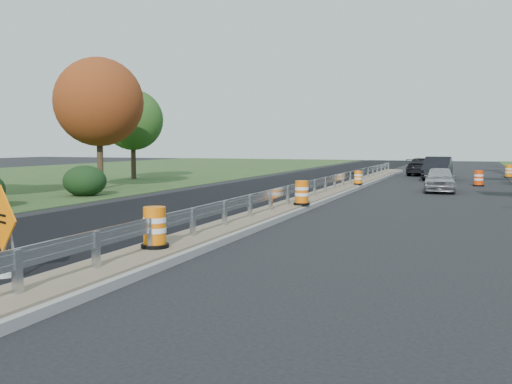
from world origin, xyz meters
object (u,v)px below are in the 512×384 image
(barrel_median_far, at_px, (358,178))
(car_dark_far, at_px, (422,167))
(barrel_median_near, at_px, (155,228))
(barrel_shoulder_mid, at_px, (479,179))
(car_dark_mid, at_px, (438,168))
(barrel_median_mid, at_px, (302,193))
(barrel_shoulder_far, at_px, (509,172))
(car_silver, at_px, (440,179))
(caution_sign, at_px, (3,253))

(barrel_median_far, distance_m, car_dark_far, 15.26)
(barrel_median_near, xyz_separation_m, barrel_shoulder_mid, (7.04, 25.65, -0.22))
(car_dark_mid, xyz_separation_m, car_dark_far, (-1.46, 5.29, -0.11))
(barrel_median_mid, distance_m, barrel_shoulder_far, 26.98)
(barrel_median_near, distance_m, car_dark_mid, 31.36)
(car_silver, distance_m, car_dark_far, 15.84)
(caution_sign, relative_size, car_dark_mid, 0.36)
(car_dark_far, bearing_deg, barrel_shoulder_far, 176.18)
(car_silver, bearing_deg, barrel_median_mid, -115.52)
(barrel_median_mid, height_order, car_dark_far, car_dark_far)
(caution_sign, xyz_separation_m, barrel_shoulder_far, (11.04, 38.02, 0.01))
(barrel_shoulder_mid, relative_size, car_dark_far, 0.20)
(barrel_median_mid, relative_size, car_dark_far, 0.19)
(barrel_shoulder_far, bearing_deg, barrel_median_far, -121.52)
(barrel_median_far, xyz_separation_m, barrel_shoulder_far, (8.65, 14.10, -0.14))
(barrel_median_mid, bearing_deg, car_dark_far, 84.99)
(barrel_median_near, distance_m, barrel_median_far, 21.28)
(caution_sign, bearing_deg, barrel_shoulder_far, 96.82)
(barrel_median_mid, distance_m, barrel_shoulder_mid, 17.10)
(caution_sign, distance_m, barrel_shoulder_far, 39.59)
(caution_sign, distance_m, car_dark_far, 39.29)
(car_silver, relative_size, car_dark_mid, 0.80)
(barrel_median_far, bearing_deg, barrel_shoulder_far, 58.48)
(barrel_median_far, relative_size, car_silver, 0.20)
(barrel_median_near, height_order, car_dark_mid, car_dark_mid)
(barrel_median_near, distance_m, barrel_shoulder_far, 36.56)
(caution_sign, distance_m, barrel_median_far, 24.04)
(barrel_median_far, bearing_deg, caution_sign, -95.71)
(barrel_median_far, distance_m, car_silver, 4.52)
(caution_sign, xyz_separation_m, barrel_shoulder_mid, (8.84, 28.30, 0.00))
(barrel_median_far, bearing_deg, car_silver, -7.82)
(car_dark_far, bearing_deg, barrel_median_far, 86.18)
(barrel_shoulder_far, relative_size, car_dark_mid, 0.20)
(barrel_median_far, height_order, car_dark_mid, car_dark_mid)
(caution_sign, xyz_separation_m, car_dark_mid, (6.18, 33.71, 0.36))
(car_silver, height_order, car_dark_mid, car_dark_mid)
(caution_sign, relative_size, barrel_median_far, 2.28)
(barrel_median_near, bearing_deg, car_dark_mid, 81.98)
(car_dark_mid, bearing_deg, caution_sign, -98.61)
(barrel_shoulder_mid, relative_size, barrel_shoulder_far, 0.98)
(barrel_shoulder_mid, distance_m, barrel_shoulder_far, 9.97)
(barrel_median_near, distance_m, car_dark_far, 36.47)
(barrel_median_far, bearing_deg, car_dark_mid, 68.85)
(car_silver, relative_size, car_dark_far, 0.81)
(barrel_median_near, bearing_deg, car_dark_far, 85.41)
(barrel_shoulder_mid, relative_size, car_dark_mid, 0.19)
(barrel_median_near, bearing_deg, barrel_median_mid, 86.56)
(caution_sign, height_order, car_dark_mid, caution_sign)
(barrel_shoulder_far, height_order, car_dark_far, car_dark_far)
(barrel_shoulder_mid, bearing_deg, caution_sign, -107.35)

